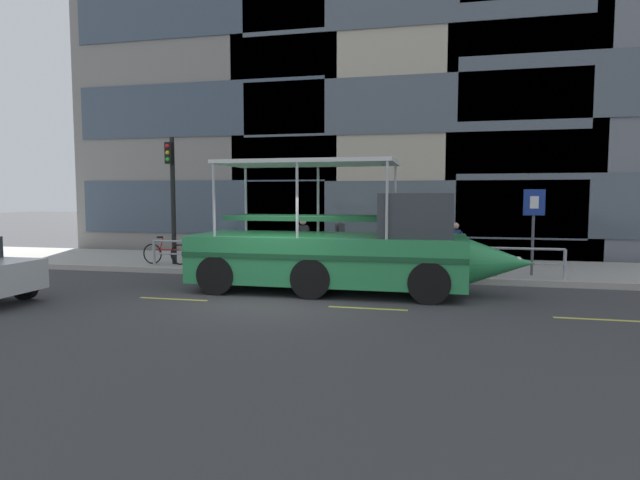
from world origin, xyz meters
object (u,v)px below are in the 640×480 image
object	(u,v)px
parking_sign	(534,217)
pedestrian_mid_right	(303,237)
traffic_light_pole	(172,188)
pedestrian_mid_left	(340,236)
leaned_bicycle	(166,253)
duck_tour_boat	(347,250)
pedestrian_near_bow	(455,241)

from	to	relation	value
parking_sign	pedestrian_mid_right	distance (m)	7.19
traffic_light_pole	pedestrian_mid_left	size ratio (longest dim) A/B	2.58
leaned_bicycle	pedestrian_mid_left	distance (m)	6.00
duck_tour_boat	pedestrian_near_bow	world-z (taller)	duck_tour_boat
pedestrian_mid_left	pedestrian_mid_right	distance (m)	1.23
duck_tour_boat	traffic_light_pole	bearing A→B (deg)	156.44
traffic_light_pole	duck_tour_boat	world-z (taller)	traffic_light_pole
parking_sign	pedestrian_mid_left	distance (m)	6.01
pedestrian_near_bow	pedestrian_mid_left	bearing A→B (deg)	-179.11
pedestrian_mid_left	pedestrian_mid_right	world-z (taller)	pedestrian_mid_left
leaned_bicycle	traffic_light_pole	bearing A→B (deg)	31.50
duck_tour_boat	pedestrian_mid_left	world-z (taller)	duck_tour_boat
pedestrian_mid_right	duck_tour_boat	bearing A→B (deg)	-58.09
traffic_light_pole	pedestrian_near_bow	distance (m)	9.62
parking_sign	duck_tour_boat	xyz separation A→B (m)	(-5.04, -2.86, -0.79)
duck_tour_boat	pedestrian_mid_right	world-z (taller)	duck_tour_boat
traffic_light_pole	duck_tour_boat	size ratio (longest dim) A/B	0.49
leaned_bicycle	pedestrian_near_bow	distance (m)	9.70
pedestrian_near_bow	parking_sign	bearing A→B (deg)	-19.78
parking_sign	pedestrian_mid_left	bearing A→B (deg)	172.98
leaned_bicycle	duck_tour_boat	size ratio (longest dim) A/B	0.20
traffic_light_pole	pedestrian_mid_right	size ratio (longest dim) A/B	2.70
duck_tour_boat	pedestrian_mid_left	xyz separation A→B (m)	(-0.89, 3.59, 0.08)
traffic_light_pole	pedestrian_mid_left	world-z (taller)	traffic_light_pole
parking_sign	pedestrian_mid_left	world-z (taller)	parking_sign
pedestrian_mid_left	parking_sign	bearing A→B (deg)	-7.02
pedestrian_near_bow	pedestrian_mid_right	world-z (taller)	pedestrian_mid_right
pedestrian_near_bow	pedestrian_mid_right	xyz separation A→B (m)	(-4.94, -0.28, 0.06)
duck_tour_boat	pedestrian_near_bow	distance (m)	4.63
leaned_bicycle	pedestrian_mid_right	distance (m)	4.78
traffic_light_pole	pedestrian_near_bow	size ratio (longest dim) A/B	2.89
duck_tour_boat	pedestrian_mid_right	bearing A→B (deg)	121.91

